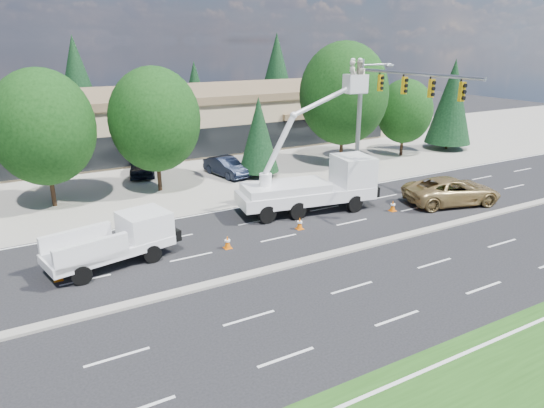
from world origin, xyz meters
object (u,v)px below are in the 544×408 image
signal_mast (381,106)px  minivan (452,191)px  utility_pickup (119,245)px  bucket_truck (320,179)px

signal_mast → minivan: signal_mast is taller
signal_mast → minivan: (2.85, -4.24, -5.18)m
signal_mast → utility_pickup: (-18.25, -2.75, -5.13)m
bucket_truck → minivan: bearing=-12.3°
minivan → bucket_truck: bearing=83.9°
signal_mast → utility_pickup: 19.15m
signal_mast → minivan: bearing=-56.1°
utility_pickup → bucket_truck: 12.99m
signal_mast → utility_pickup: signal_mast is taller
utility_pickup → minivan: size_ratio=0.99×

